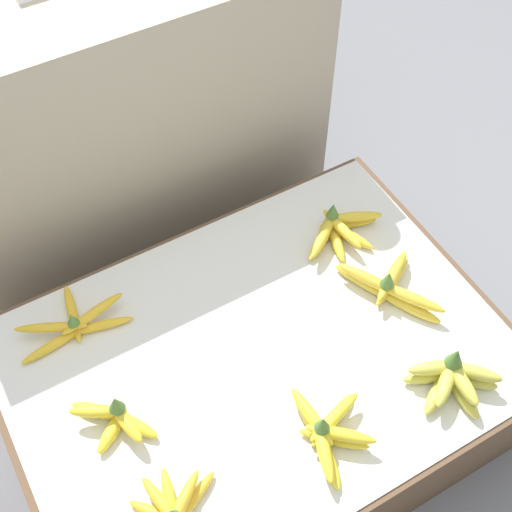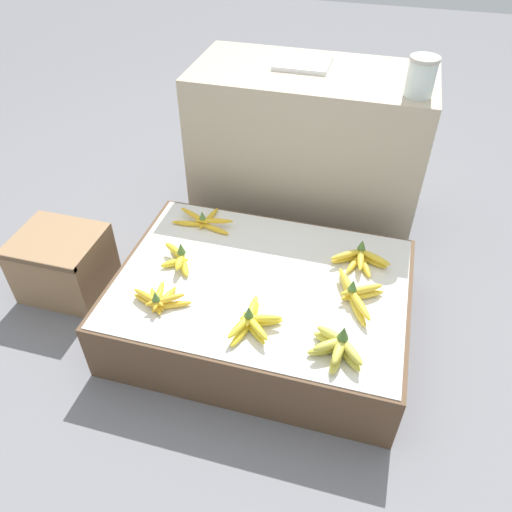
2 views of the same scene
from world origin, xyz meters
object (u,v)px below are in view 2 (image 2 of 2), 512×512
Objects in this scene: wooden_crate at (63,264)px; banana_bunch_front_midleft at (252,322)px; banana_bunch_middle_midright at (355,294)px; banana_bunch_back_left at (204,221)px; banana_bunch_back_midright at (360,258)px; foam_tray_white at (303,63)px; glass_jar at (421,76)px; banana_bunch_middle_left at (178,257)px; banana_bunch_front_left at (159,300)px; banana_bunch_front_midright at (337,348)px.

banana_bunch_front_midleft is at bearing -14.05° from wooden_crate.
banana_bunch_back_left is (-0.68, 0.28, -0.01)m from banana_bunch_middle_midright.
foam_tray_white is at bearing 120.87° from banana_bunch_back_midright.
glass_jar is at bearing 26.00° from wooden_crate.
glass_jar is (0.10, 0.45, 0.56)m from banana_bunch_back_midright.
glass_jar is at bearing 25.85° from banana_bunch_back_left.
wooden_crate is at bearing -154.00° from glass_jar.
banana_bunch_back_left is at bearing -154.15° from glass_jar.
banana_bunch_middle_left is at bearing 1.49° from wooden_crate.
foam_tray_white is at bearing 75.19° from banana_bunch_front_left.
banana_bunch_front_midright reaches higher than banana_bunch_back_midright.
banana_bunch_back_left is 0.81m from foam_tray_white.
banana_bunch_front_midright is at bearing -22.98° from banana_bunch_middle_left.
foam_tray_white is (-0.07, 1.07, 0.49)m from banana_bunch_front_midleft.
banana_bunch_front_midright is at bearing -97.87° from glass_jar.
glass_jar is at bearing 81.49° from banana_bunch_middle_midright.
glass_jar reaches higher than banana_bunch_front_left.
banana_bunch_front_midleft is at bearing -2.56° from banana_bunch_front_left.
banana_bunch_front_midright is 0.47m from banana_bunch_back_midright.
wooden_crate is 1.64m from glass_jar.
banana_bunch_middle_midright reaches higher than wooden_crate.
banana_bunch_back_midright is at bearing 15.22° from banana_bunch_middle_left.
banana_bunch_middle_left is at bearing 157.02° from banana_bunch_front_midright.
banana_bunch_middle_midright is at bearing 17.25° from banana_bunch_front_left.
glass_jar is (0.77, 0.86, 0.56)m from banana_bunch_front_left.
foam_tray_white is at bearing 108.12° from banana_bunch_front_midright.
foam_tray_white reaches higher than banana_bunch_back_left.
banana_bunch_back_midright is (0.32, 0.43, -0.00)m from banana_bunch_front_midleft.
banana_bunch_back_midright is (0.68, 0.19, -0.00)m from banana_bunch_middle_left.
banana_bunch_front_left is at bearing -89.40° from banana_bunch_back_left.
banana_bunch_back_midright is at bearing -59.13° from foam_tray_white.
wooden_crate is 0.56m from banana_bunch_middle_left.
banana_bunch_middle_left reaches higher than banana_bunch_middle_midright.
banana_bunch_middle_midright is at bearing -1.42° from banana_bunch_middle_left.
glass_jar is 0.53m from foam_tray_white.
banana_bunch_back_left is at bearing 87.55° from banana_bunch_middle_left.
banana_bunch_front_midleft is 1.12m from glass_jar.
glass_jar reaches higher than wooden_crate.
foam_tray_white reaches higher than banana_bunch_middle_left.
banana_bunch_middle_midright is 1.12× the size of banana_bunch_back_midright.
banana_bunch_middle_midright is at bearing -22.11° from banana_bunch_back_left.
banana_bunch_back_left is at bearing 90.60° from banana_bunch_front_left.
banana_bunch_front_midleft is 0.53m from banana_bunch_back_midright.
wooden_crate is 1.56× the size of banana_bunch_front_left.
banana_bunch_back_left reaches higher than wooden_crate.
wooden_crate is at bearing -153.79° from banana_bunch_back_left.
banana_bunch_front_left is 1.28m from glass_jar.
banana_bunch_front_midleft is 1.50× the size of glass_jar.
banana_bunch_front_left is 0.85× the size of banana_bunch_middle_midright.
banana_bunch_front_midleft is (0.35, -0.02, 0.00)m from banana_bunch_front_left.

